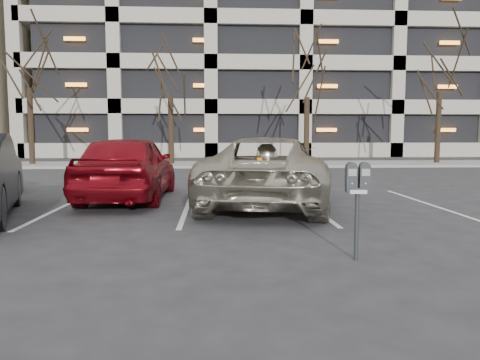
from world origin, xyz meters
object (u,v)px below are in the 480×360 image
suv_silver (268,171)px  car_red (128,167)px  parking_meter (358,187)px  tree_a (27,39)px  tree_b (170,53)px  tree_c (308,55)px  tree_d (441,47)px

suv_silver → car_red: 3.53m
parking_meter → car_red: bearing=126.2°
tree_a → parking_meter: tree_a is taller
tree_b → parking_meter: (4.06, -18.29, -4.71)m
parking_meter → car_red: size_ratio=0.26×
parking_meter → suv_silver: size_ratio=0.21×
tree_c → suv_silver: (-3.55, -13.57, -4.86)m
tree_a → suv_silver: bearing=-52.4°
parking_meter → tree_c: bearing=82.7°
tree_b → suv_silver: 14.83m
tree_b → parking_meter: bearing=-77.5°
tree_a → car_red: tree_a is taller
tree_d → car_red: size_ratio=1.77×
parking_meter → suv_silver: suv_silver is taller
tree_b → suv_silver: tree_b is taller
tree_d → tree_c: bearing=180.0°
tree_a → tree_c: (14.00, 0.00, -0.66)m
tree_a → suv_silver: 17.99m
tree_b → tree_d: 14.01m
tree_a → tree_b: 7.03m
parking_meter → car_red: 7.02m
tree_c → parking_meter: bearing=-99.1°
tree_b → car_red: 13.41m
tree_c → tree_d: bearing=0.0°
suv_silver → car_red: car_red is taller
suv_silver → parking_meter: bearing=108.5°
tree_b → tree_d: bearing=0.0°
tree_b → suv_silver: bearing=-75.7°
tree_a → tree_d: bearing=0.0°
tree_b → tree_c: bearing=0.0°
tree_a → car_red: bearing=-60.4°
tree_c → suv_silver: 14.85m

